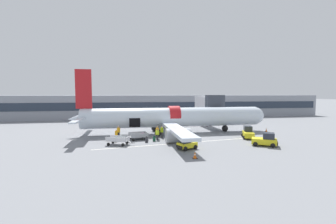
# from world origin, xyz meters

# --- Properties ---
(ground_plane) EXTENTS (500.00, 500.00, 0.00)m
(ground_plane) POSITION_xyz_m (0.00, 0.00, 0.00)
(ground_plane) COLOR slate
(apron_marking_line) EXTENTS (23.39, 3.65, 0.01)m
(apron_marking_line) POSITION_xyz_m (-1.28, -3.64, 0.00)
(apron_marking_line) COLOR silver
(apron_marking_line) RESTS_ON ground_plane
(terminal_strip) EXTENTS (97.22, 12.29, 6.21)m
(terminal_strip) POSITION_xyz_m (0.00, 32.97, 3.11)
(terminal_strip) COLOR gray
(terminal_strip) RESTS_ON ground_plane
(jet_bridge_stub) EXTENTS (3.25, 9.13, 6.41)m
(jet_bridge_stub) POSITION_xyz_m (7.23, 9.33, 4.85)
(jet_bridge_stub) COLOR #4C4C51
(jet_bridge_stub) RESTS_ON ground_plane
(airplane) EXTENTS (33.15, 29.25, 10.39)m
(airplane) POSITION_xyz_m (-1.42, 4.09, 2.59)
(airplane) COLOR silver
(airplane) RESTS_ON ground_plane
(baggage_tug_lead) EXTENTS (2.63, 2.25, 1.51)m
(baggage_tug_lead) POSITION_xyz_m (-1.78, -7.10, 0.62)
(baggage_tug_lead) COLOR yellow
(baggage_tug_lead) RESTS_ON ground_plane
(baggage_tug_mid) EXTENTS (2.49, 3.31, 1.77)m
(baggage_tug_mid) POSITION_xyz_m (9.11, -2.13, 0.75)
(baggage_tug_mid) COLOR yellow
(baggage_tug_mid) RESTS_ON ground_plane
(baggage_tug_rear) EXTENTS (3.38, 2.92, 1.69)m
(baggage_tug_rear) POSITION_xyz_m (8.58, -7.15, 0.72)
(baggage_tug_rear) COLOR yellow
(baggage_tug_rear) RESTS_ON ground_plane
(baggage_cart_loading) EXTENTS (3.60, 2.46, 1.03)m
(baggage_cart_loading) POSITION_xyz_m (-6.96, -0.18, 0.49)
(baggage_cart_loading) COLOR #999BA0
(baggage_cart_loading) RESTS_ON ground_plane
(baggage_cart_queued) EXTENTS (3.73, 2.42, 1.10)m
(baggage_cart_queued) POSITION_xyz_m (-9.85, -3.22, 0.56)
(baggage_cart_queued) COLOR silver
(baggage_cart_queued) RESTS_ON ground_plane
(ground_crew_loader_a) EXTENTS (0.59, 0.59, 1.85)m
(ground_crew_loader_a) POSITION_xyz_m (-4.32, -0.09, 0.97)
(ground_crew_loader_a) COLOR #2D2D33
(ground_crew_loader_a) RESTS_ON ground_plane
(ground_crew_loader_b) EXTENTS (0.56, 0.40, 1.61)m
(ground_crew_loader_b) POSITION_xyz_m (-4.46, -1.14, 0.85)
(ground_crew_loader_b) COLOR #2D2D33
(ground_crew_loader_b) RESTS_ON ground_plane
(ground_crew_driver) EXTENTS (0.59, 0.59, 1.84)m
(ground_crew_driver) POSITION_xyz_m (-9.96, 1.29, 0.97)
(ground_crew_driver) COLOR black
(ground_crew_driver) RESTS_ON ground_plane
(ground_crew_supervisor) EXTENTS (0.55, 0.56, 1.75)m
(ground_crew_supervisor) POSITION_xyz_m (-3.54, 0.51, 0.92)
(ground_crew_supervisor) COLOR #2D2D33
(ground_crew_supervisor) RESTS_ON ground_plane
(ground_crew_helper) EXTENTS (0.41, 0.57, 1.63)m
(ground_crew_helper) POSITION_xyz_m (-10.21, -0.56, 0.86)
(ground_crew_helper) COLOR #2D2D33
(ground_crew_helper) RESTS_ON ground_plane
(suitcase_on_tarmac_upright) EXTENTS (0.40, 0.35, 0.81)m
(suitcase_on_tarmac_upright) POSITION_xyz_m (-6.12, -2.38, 0.35)
(suitcase_on_tarmac_upright) COLOR #2D2D33
(suitcase_on_tarmac_upright) RESTS_ON ground_plane
(suitcase_on_tarmac_spare) EXTENTS (0.40, 0.37, 0.81)m
(suitcase_on_tarmac_spare) POSITION_xyz_m (-5.01, -1.90, 0.35)
(suitcase_on_tarmac_spare) COLOR #14472D
(suitcase_on_tarmac_spare) RESTS_ON ground_plane
(safety_cone_nose) EXTENTS (0.44, 0.44, 0.66)m
(safety_cone_nose) POSITION_xyz_m (15.30, 2.54, 0.31)
(safety_cone_nose) COLOR black
(safety_cone_nose) RESTS_ON ground_plane
(safety_cone_engine_left) EXTENTS (0.52, 0.52, 0.72)m
(safety_cone_engine_left) POSITION_xyz_m (-1.93, -10.95, 0.34)
(safety_cone_engine_left) COLOR black
(safety_cone_engine_left) RESTS_ON ground_plane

